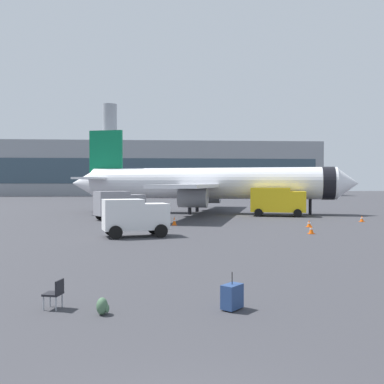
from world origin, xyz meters
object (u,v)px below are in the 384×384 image
Objects in this scene: fuel_truck at (277,200)px; rolling_suitcase at (232,296)px; safety_cone_outer at (174,221)px; airplane_at_gate at (208,184)px; traveller_backpack at (103,306)px; service_truck at (119,204)px; safety_cone_far at (362,219)px; safety_cone_near at (311,229)px; gate_chair at (55,292)px; cargo_van at (135,216)px; safety_cone_mid at (309,224)px.

rolling_suitcase is at bearing -107.18° from fuel_truck.
safety_cone_outer is at bearing -140.76° from fuel_truck.
airplane_at_gate is 41.80m from traveller_backpack.
safety_cone_outer is at bearing -106.79° from airplane_at_gate.
service_truck is 23.77m from safety_cone_far.
traveller_backpack is at bearing -123.94° from safety_cone_near.
traveller_backpack is at bearing -176.65° from rolling_suitcase.
gate_chair is at bearing -127.89° from safety_cone_near.
cargo_van is 17.94m from traveller_backpack.
safety_cone_outer is 26.08m from traveller_backpack.
service_truck reaches higher than traveller_backpack.
safety_cone_far is at bearing 50.94° from gate_chair.
airplane_at_gate is 18.96m from safety_cone_far.
safety_cone_outer is 25.64m from gate_chair.
fuel_truck is at bearing 82.98° from safety_cone_near.
cargo_van reaches higher than safety_cone_outer.
fuel_truck is 12.24m from safety_cone_mid.
airplane_at_gate is at bearing 42.51° from service_truck.
cargo_van is at bearing -80.28° from service_truck.
safety_cone_outer is at bearing 143.19° from safety_cone_near.
gate_chair is (-5.15, 0.44, 0.11)m from rolling_suitcase.
service_truck is at bearing -137.49° from airplane_at_gate.
fuel_truck reaches higher than safety_cone_mid.
safety_cone_mid is at bearing -26.87° from service_truck.
fuel_truck reaches higher than traveller_backpack.
safety_cone_near is (15.13, -13.27, -1.28)m from service_truck.
service_truck is 8.93× the size of safety_cone_far.
service_truck is 31.29m from gate_chair.
service_truck is 20.16m from safety_cone_near.
safety_cone_far is 18.19m from safety_cone_outer.
safety_cone_near is 22.79m from gate_chair.
rolling_suitcase reaches higher than traveller_backpack.
safety_cone_outer is at bearing 80.47° from gate_chair.
safety_cone_outer is (-4.55, -15.07, -3.29)m from airplane_at_gate.
airplane_at_gate is 58.38× the size of safety_cone_mid.
service_truck is 7.98× the size of safety_cone_near.
traveller_backpack is at bearing -96.14° from safety_cone_outer.
cargo_van is 8.64m from safety_cone_outer.
service_truck is 8.73× the size of safety_cone_mid.
fuel_truck reaches higher than service_truck.
cargo_van is at bearing -176.66° from safety_cone_near.
safety_cone_far is 35.02m from traveller_backpack.
traveller_backpack is (2.59, -31.90, -1.37)m from service_truck.
airplane_at_gate is 41.42m from gate_chair.
fuel_truck is at bearing 87.27° from safety_cone_mid.
safety_cone_near is at bearing -41.24° from service_truck.
gate_chair is (-4.24, -25.28, 0.13)m from safety_cone_outer.
fuel_truck is at bearing 12.13° from service_truck.
service_truck is 0.82× the size of fuel_truck.
airplane_at_gate is 41.01× the size of gate_chair.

